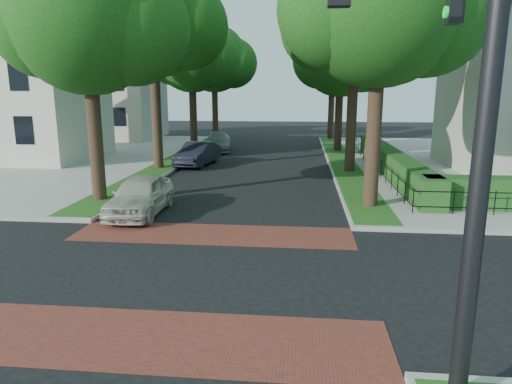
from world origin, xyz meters
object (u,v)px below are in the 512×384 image
Objects in this scene: traffic_signal at (468,77)px; parked_car_front at (140,195)px; parked_car_middle at (198,154)px; parked_car_rear at (218,142)px.

parked_car_front is at bearing 129.41° from traffic_signal.
traffic_signal is 1.81× the size of parked_car_middle.
parked_car_middle is at bearing 91.09° from parked_car_front.
parked_car_rear is at bearing 98.68° from parked_car_middle.
parked_car_front is at bearing -96.07° from parked_car_rear.
traffic_signal is 29.91m from parked_car_rear.
traffic_signal is 1.64× the size of parked_car_rear.
parked_car_front reaches higher than parked_car_rear.
parked_car_rear is (-0.42, 18.58, -0.02)m from parked_car_front.
parked_car_middle is at bearing 111.72° from traffic_signal.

